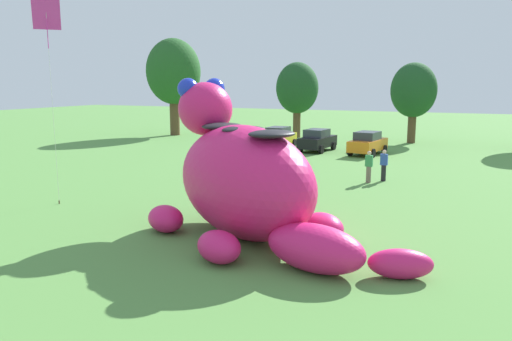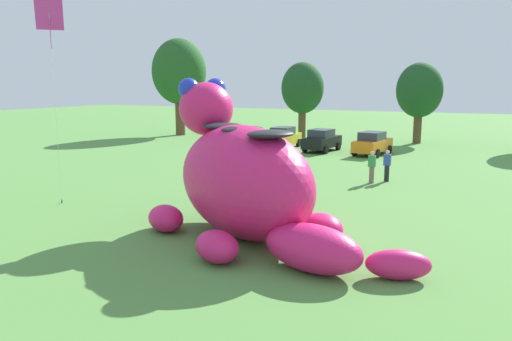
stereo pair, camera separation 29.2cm
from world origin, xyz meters
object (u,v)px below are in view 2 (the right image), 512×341
Objects in this scene: car_orange at (372,143)px; car_black at (322,140)px; spectator_near_inflatable at (387,166)px; spectator_mid_field at (372,167)px; car_yellow at (283,137)px; spectator_by_cars at (231,161)px; giant_inflatable_creature at (244,179)px; tethered_flying_kite at (49,15)px.

car_black is at bearing 175.15° from car_orange.
spectator_mid_field is (-0.64, -0.79, 0.00)m from spectator_near_inflatable.
car_yellow is at bearing 169.61° from car_black.
spectator_by_cars is at bearing -114.12° from car_orange.
tethered_flying_kite reaches higher than giant_inflatable_creature.
spectator_near_inflatable is at bearing -55.49° from car_black.
spectator_near_inflatable is at bearing 77.94° from giant_inflatable_creature.
car_orange is 13.11m from spectator_by_cars.
giant_inflatable_creature is 6.12× the size of spectator_by_cars.
car_yellow reaches higher than spectator_near_inflatable.
car_black reaches higher than spectator_near_inflatable.
tethered_flying_kite is at bearing -113.36° from car_orange.
tethered_flying_kite is at bearing 175.16° from giant_inflatable_creature.
spectator_near_inflatable is at bearing 42.91° from tethered_flying_kite.
car_yellow is 2.41× the size of spectator_mid_field.
giant_inflatable_creature reaches higher than spectator_by_cars.
car_black is at bearing 120.08° from spectator_mid_field.
tethered_flying_kite is (-9.48, 0.80, 6.05)m from giant_inflatable_creature.
spectator_mid_field is at bearing -49.66° from car_yellow.
car_black is (3.49, -0.64, 0.00)m from car_yellow.
car_orange reaches higher than spectator_near_inflatable.
car_yellow and car_orange have the same top height.
giant_inflatable_creature is 11.45m from spectator_by_cars.
car_yellow is at bearing 172.55° from car_orange.
car_orange reaches higher than spectator_by_cars.
car_orange is 0.48× the size of tethered_flying_kite.
car_orange is at bearing 66.64° from tethered_flying_kite.
car_orange is at bearing 102.42° from spectator_mid_field.
tethered_flying_kite reaches higher than car_yellow.
spectator_near_inflatable is (2.56, 11.99, -1.14)m from giant_inflatable_creature.
tethered_flying_kite is (-1.58, -21.97, 7.18)m from car_yellow.
car_black is (-4.41, 22.13, -1.13)m from giant_inflatable_creature.
car_yellow and car_black have the same top height.
car_orange is (4.00, -0.34, 0.00)m from car_black.
tethered_flying_kite is (-3.71, -9.02, 7.18)m from spectator_by_cars.
car_yellow is 7.55m from car_orange.
spectator_mid_field is 7.81m from spectator_by_cars.
tethered_flying_kite is at bearing -137.09° from spectator_near_inflatable.
giant_inflatable_creature is 6.12× the size of spectator_near_inflatable.
spectator_mid_field is at bearing 80.28° from giant_inflatable_creature.
car_yellow is (-7.90, 22.77, -1.13)m from giant_inflatable_creature.
giant_inflatable_creature is at bearing -88.92° from car_orange.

